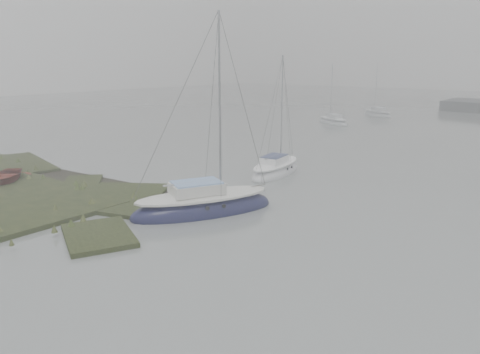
% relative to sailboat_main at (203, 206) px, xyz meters
% --- Properties ---
extents(ground, '(160.00, 160.00, 0.00)m').
position_rel_sailboat_main_xyz_m(ground, '(-1.49, 25.51, -0.30)').
color(ground, slate).
rests_on(ground, ground).
extents(sailboat_main, '(5.08, 7.16, 9.70)m').
position_rel_sailboat_main_xyz_m(sailboat_main, '(0.00, 0.00, 0.00)').
color(sailboat_main, '#111235').
rests_on(sailboat_main, ground).
extents(sailboat_white, '(2.68, 5.73, 7.77)m').
position_rel_sailboat_main_xyz_m(sailboat_white, '(-1.75, 8.41, -0.06)').
color(sailboat_white, silver).
rests_on(sailboat_white, ground).
extents(sailboat_far_a, '(5.17, 3.82, 7.04)m').
position_rel_sailboat_main_xyz_m(sailboat_far_a, '(-10.41, 32.01, -0.08)').
color(sailboat_far_a, '#B4BBBF').
rests_on(sailboat_far_a, ground).
extents(sailboat_far_c, '(5.27, 4.08, 7.24)m').
position_rel_sailboat_main_xyz_m(sailboat_far_c, '(-9.64, 42.22, -0.08)').
color(sailboat_far_c, '#B3B7BE').
rests_on(sailboat_far_c, ground).
extents(dinghy, '(3.81, 3.78, 0.65)m').
position_rel_sailboat_main_xyz_m(dinghy, '(-12.12, -3.49, 0.24)').
color(dinghy, maroon).
rests_on(dinghy, marsh_bank).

